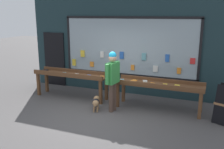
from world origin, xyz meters
name	(u,v)px	position (x,y,z in m)	size (l,w,h in m)	color
ground_plane	(97,116)	(0.00, 0.00, 0.00)	(40.00, 40.00, 0.00)	#474444
shopfront_facade	(124,44)	(-0.03, 2.39, 1.78)	(7.44, 0.29, 3.59)	#192D33
display_table_left	(71,76)	(-1.50, 1.14, 0.75)	(2.62, 0.65, 0.93)	brown
display_table_right	(159,87)	(1.50, 1.14, 0.72)	(2.62, 0.72, 0.89)	brown
person_browsing	(113,76)	(0.27, 0.52, 1.06)	(0.28, 0.69, 1.78)	#4C382D
small_dog	(96,102)	(-0.20, 0.37, 0.26)	(0.32, 0.55, 0.39)	#99724C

